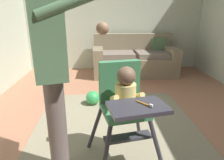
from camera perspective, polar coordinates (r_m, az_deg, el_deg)
ground at (r=2.54m, az=5.14°, el=-13.61°), size 5.63×6.96×0.10m
wall_far at (r=4.85m, az=0.80°, el=18.57°), size 4.83×0.06×2.61m
area_rug at (r=2.10m, az=2.22°, el=-19.54°), size 1.93×2.95×0.01m
couch at (r=4.49m, az=6.39°, el=5.95°), size 1.78×0.86×0.86m
high_chair at (r=1.68m, az=3.55°, el=-5.23°), size 0.71×0.81×0.92m
adult_standing at (r=1.46m, az=-16.69°, el=4.35°), size 0.59×0.50×1.69m
toy_ball at (r=3.00m, az=-5.48°, el=-5.03°), size 0.21×0.21×0.21m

